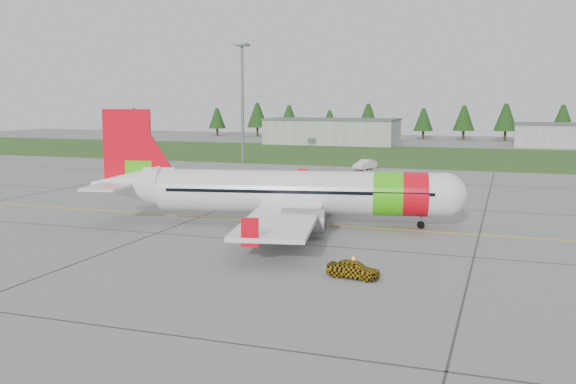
% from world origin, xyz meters
% --- Properties ---
extents(ground, '(320.00, 320.00, 0.00)m').
position_xyz_m(ground, '(0.00, 0.00, 0.00)').
color(ground, gray).
rests_on(ground, ground).
extents(aircraft, '(32.80, 30.69, 10.02)m').
position_xyz_m(aircraft, '(-5.81, 6.94, 2.89)').
color(aircraft, white).
rests_on(aircraft, ground).
extents(follow_me_car, '(1.31, 1.48, 3.30)m').
position_xyz_m(follow_me_car, '(3.29, -7.74, 1.65)').
color(follow_me_car, '#CF9C0B').
rests_on(follow_me_car, ground).
extents(service_van, '(2.11, 2.06, 4.78)m').
position_xyz_m(service_van, '(-9.37, 53.82, 2.39)').
color(service_van, silver).
rests_on(service_van, ground).
extents(grass_strip, '(320.00, 50.00, 0.03)m').
position_xyz_m(grass_strip, '(0.00, 82.00, 0.01)').
color(grass_strip, '#30561E').
rests_on(grass_strip, ground).
extents(taxi_guideline, '(120.00, 0.25, 0.02)m').
position_xyz_m(taxi_guideline, '(0.00, 8.00, 0.01)').
color(taxi_guideline, gold).
rests_on(taxi_guideline, ground).
extents(hangar_west, '(32.00, 14.00, 6.00)m').
position_xyz_m(hangar_west, '(-30.00, 110.00, 3.00)').
color(hangar_west, '#A8A8A3').
rests_on(hangar_west, ground).
extents(hangar_east, '(24.00, 12.00, 5.20)m').
position_xyz_m(hangar_east, '(25.00, 118.00, 2.60)').
color(hangar_east, '#A8A8A3').
rests_on(hangar_east, ground).
extents(floodlight_mast, '(0.50, 0.50, 20.00)m').
position_xyz_m(floodlight_mast, '(-32.00, 58.00, 10.00)').
color(floodlight_mast, slate).
rests_on(floodlight_mast, ground).
extents(treeline, '(160.00, 8.00, 10.00)m').
position_xyz_m(treeline, '(0.00, 138.00, 5.00)').
color(treeline, '#1C3F14').
rests_on(treeline, ground).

